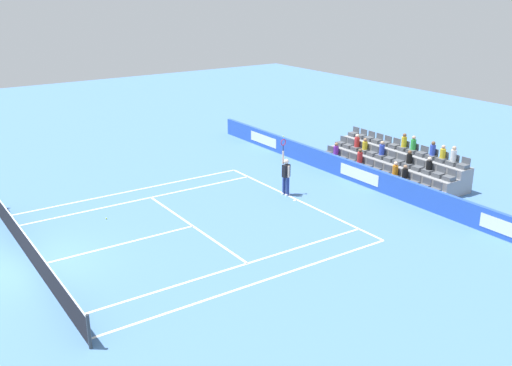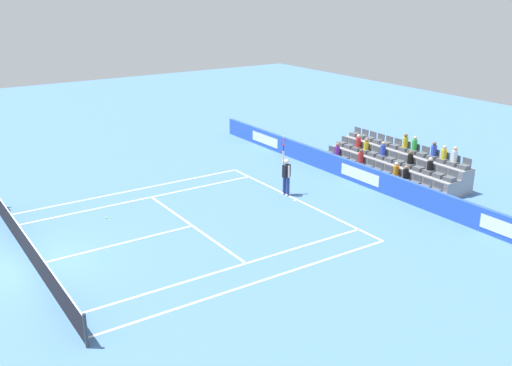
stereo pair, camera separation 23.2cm
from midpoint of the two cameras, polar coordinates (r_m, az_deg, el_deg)
name	(u,v)px [view 2 (the right image)]	position (r m, az deg, el deg)	size (l,w,h in m)	color
ground_plane	(33,265)	(22.27, -20.83, -7.59)	(80.00, 80.00, 0.00)	#4C7AB2
line_baseline	(297,200)	(26.97, 4.32, -1.66)	(10.97, 0.10, 0.01)	white
line_service	(192,226)	(24.19, -6.02, -4.21)	(8.23, 0.10, 0.01)	white
line_centre_service	(119,244)	(23.03, -13.10, -5.88)	(0.10, 6.40, 0.01)	white
line_singles_sideline_left	(142,199)	(27.49, -10.90, -1.55)	(0.10, 11.89, 0.01)	white
line_singles_sideline_right	(235,267)	(20.75, -1.73, -8.24)	(0.10, 11.89, 0.01)	white
line_doubles_sideline_left	(131,191)	(28.69, -11.99, -0.75)	(0.10, 11.89, 0.01)	white
line_doubles_sideline_right	(257,282)	(19.73, 0.42, -9.76)	(0.10, 11.89, 0.01)	white
line_centre_mark	(295,200)	(26.91, 4.15, -1.70)	(0.10, 0.20, 0.01)	white
sponsor_barrier	(361,174)	(29.33, 10.56, 0.84)	(24.97, 0.22, 1.02)	blue
tennis_net	(32,253)	(22.06, -20.98, -6.45)	(11.97, 0.10, 1.07)	#33383D
tennis_player	(286,175)	(27.25, 3.24, 0.79)	(0.53, 0.38, 2.85)	navy
stadium_stand	(394,166)	(30.91, 13.67, 1.65)	(8.06, 2.85, 2.20)	gray
loose_tennis_ball	(106,218)	(25.55, -14.29, -3.36)	(0.07, 0.07, 0.07)	#D1E533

